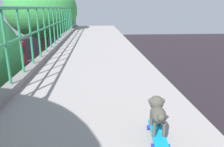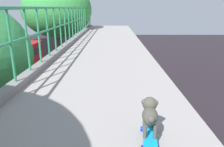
{
  "view_description": "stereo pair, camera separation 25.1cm",
  "coord_description": "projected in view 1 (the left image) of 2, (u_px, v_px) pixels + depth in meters",
  "views": [
    {
      "loc": [
        1.15,
        0.27,
        6.97
      ],
      "look_at": [
        1.38,
        3.46,
        6.02
      ],
      "focal_mm": 35.59,
      "sensor_mm": 36.0,
      "label": 1
    },
    {
      "loc": [
        1.41,
        0.26,
        6.97
      ],
      "look_at": [
        1.38,
        3.46,
        6.02
      ],
      "focal_mm": 35.59,
      "sensor_mm": 36.0,
      "label": 2
    }
  ],
  "objects": [
    {
      "name": "small_dog",
      "position": [
        157.0,
        111.0,
        2.34
      ],
      "size": [
        0.2,
        0.43,
        0.34
      ],
      "color": "#47463D",
      "rests_on": "toy_skateboard"
    },
    {
      "name": "roadside_tree_far",
      "position": [
        42.0,
        11.0,
        13.74
      ],
      "size": [
        4.37,
        4.37,
        8.55
      ],
      "color": "brown",
      "rests_on": "ground"
    },
    {
      "name": "toy_skateboard",
      "position": [
        158.0,
        134.0,
        2.34
      ],
      "size": [
        0.22,
        0.56,
        0.08
      ],
      "color": "#0F94C5",
      "rests_on": "overpass_deck"
    }
  ]
}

